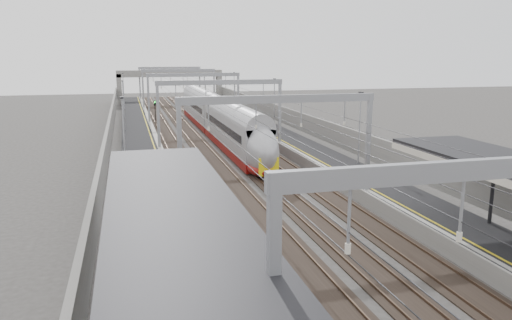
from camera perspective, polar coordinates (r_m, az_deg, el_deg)
platform_left at (r=53.92m, az=-12.97°, el=1.40°), size 4.00×120.00×1.00m
platform_right at (r=56.62m, az=3.43°, el=2.18°), size 4.00×120.00×1.00m
tracks at (r=54.79m, az=-4.56°, el=1.36°), size 11.40×140.00×0.20m
overhead_line at (r=60.52m, az=-5.77°, el=8.15°), size 13.00×140.00×6.60m
canopy_left at (r=12.18m, az=-7.29°, el=-12.33°), size 4.40×30.00×4.24m
overbridge at (r=108.56m, az=-9.80°, el=9.25°), size 22.00×2.20×6.90m
wall_left at (r=53.75m, az=-16.43°, el=2.38°), size 0.30×120.00×3.20m
wall_right at (r=57.51m, az=6.48°, el=3.39°), size 0.30×120.00×3.20m
train at (r=61.35m, az=-4.33°, el=4.39°), size 2.64×48.10×4.18m
signal_green at (r=75.59m, az=-11.47°, el=5.89°), size 0.32×0.32×3.48m
signal_red_near at (r=75.60m, az=-5.03°, el=6.08°), size 0.32×0.32×3.48m
signal_red_far at (r=87.34m, az=-4.88°, el=6.86°), size 0.32×0.32×3.48m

